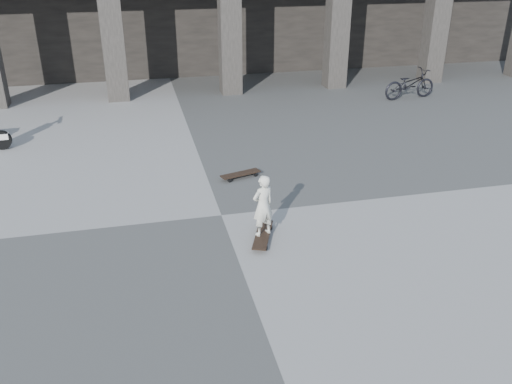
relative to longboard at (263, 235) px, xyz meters
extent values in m
plane|color=#444442|center=(-0.53, 1.02, -0.08)|extent=(90.00, 90.00, 0.00)
cube|color=#2B2824|center=(-2.32, 9.52, 1.92)|extent=(0.65, 0.65, 4.00)
cube|color=#2B2824|center=(1.25, 9.52, 1.92)|extent=(0.65, 0.65, 4.00)
cube|color=#2B2824|center=(4.83, 9.52, 1.92)|extent=(0.65, 0.65, 4.00)
cube|color=#2B2824|center=(8.40, 9.52, 1.92)|extent=(0.65, 0.65, 4.00)
cube|color=black|center=(0.00, 0.00, 0.01)|extent=(0.58, 1.02, 0.02)
cube|color=#B2B2B7|center=(0.13, 0.33, -0.03)|extent=(0.21, 0.13, 0.03)
cube|color=#B2B2B7|center=(-0.13, -0.33, -0.03)|extent=(0.21, 0.13, 0.03)
cylinder|color=black|center=(0.03, 0.37, -0.04)|extent=(0.06, 0.08, 0.07)
cylinder|color=black|center=(0.22, 0.29, -0.04)|extent=(0.06, 0.08, 0.07)
cylinder|color=black|center=(-0.22, -0.29, -0.04)|extent=(0.06, 0.08, 0.07)
cylinder|color=black|center=(-0.03, -0.37, -0.04)|extent=(0.06, 0.08, 0.07)
cube|color=black|center=(0.16, 2.62, 0.01)|extent=(0.90, 0.46, 0.02)
cube|color=#B2B2B7|center=(0.45, 2.70, -0.03)|extent=(0.11, 0.20, 0.03)
cube|color=#B2B2B7|center=(-0.14, 2.53, -0.03)|extent=(0.11, 0.20, 0.03)
cylinder|color=black|center=(0.42, 2.80, -0.04)|extent=(0.08, 0.05, 0.08)
cylinder|color=black|center=(0.48, 2.61, -0.04)|extent=(0.08, 0.05, 0.08)
cylinder|color=black|center=(-0.16, 2.62, -0.04)|extent=(0.08, 0.05, 0.08)
cylinder|color=black|center=(-0.11, 2.43, -0.04)|extent=(0.08, 0.05, 0.08)
imported|color=silver|center=(0.00, 0.00, 0.55)|extent=(0.46, 0.38, 1.07)
cylinder|color=black|center=(-5.06, 5.59, 0.15)|extent=(0.46, 0.13, 0.46)
cube|color=white|center=(-5.06, 5.59, 0.24)|extent=(0.35, 0.17, 0.14)
imported|color=black|center=(6.59, 7.55, 0.38)|extent=(1.81, 0.83, 0.92)
camera|label=1|loc=(-1.91, -7.69, 4.52)|focal=38.00mm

